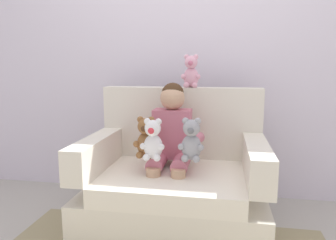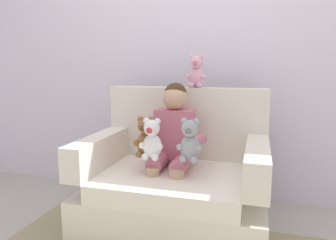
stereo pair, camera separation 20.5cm
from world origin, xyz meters
TOP-DOWN VIEW (x-y plane):
  - ground_plane at (0.00, 0.00)m, footprint 8.00×8.00m
  - back_wall at (0.00, 0.69)m, footprint 6.00×0.10m
  - armchair at (0.00, 0.05)m, footprint 1.20×0.86m
  - seated_child at (-0.03, 0.06)m, footprint 0.45×0.39m
  - plush_white at (-0.12, -0.13)m, footprint 0.16×0.13m
  - plush_grey at (0.12, -0.11)m, footprint 0.16×0.13m
  - plush_brown at (-0.17, -0.09)m, footprint 0.16×0.13m
  - plush_pink_on_backrest at (0.07, 0.35)m, footprint 0.15×0.12m

SIDE VIEW (x-z plane):
  - ground_plane at x=0.00m, z-range 0.00..0.00m
  - armchair at x=0.00m, z-range -0.17..0.77m
  - seated_child at x=-0.03m, z-range 0.21..1.03m
  - plush_white at x=-0.12m, z-range 0.51..0.77m
  - plush_brown at x=-0.17m, z-range 0.51..0.77m
  - plush_grey at x=0.12m, z-range 0.51..0.78m
  - plush_pink_on_backrest at x=0.07m, z-range 0.93..1.18m
  - back_wall at x=0.00m, z-range 0.00..2.60m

